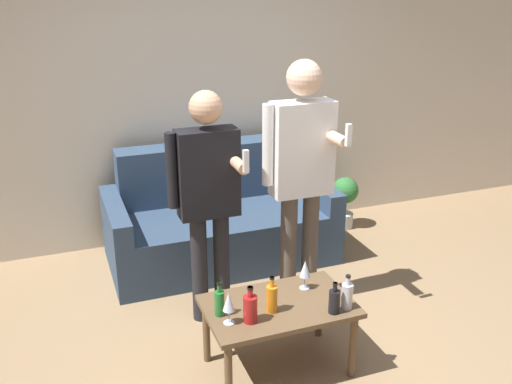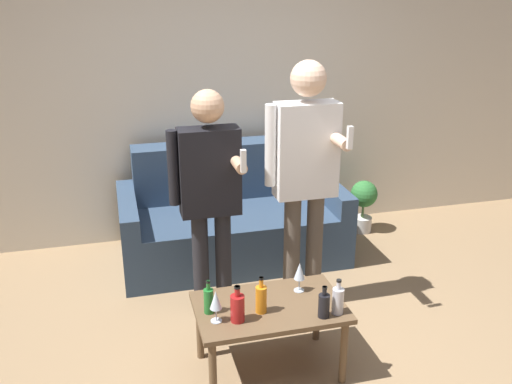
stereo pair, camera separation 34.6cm
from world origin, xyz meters
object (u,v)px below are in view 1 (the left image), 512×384
at_px(couch, 218,220).
at_px(bottle_orange, 347,295).
at_px(person_standing_left, 208,190).
at_px(person_standing_right, 301,166).
at_px(coffee_table, 279,312).

xyz_separation_m(couch, bottle_orange, (0.24, -1.75, 0.21)).
distance_m(person_standing_left, person_standing_right, 0.65).
height_order(coffee_table, bottle_orange, bottle_orange).
xyz_separation_m(coffee_table, person_standing_left, (-0.22, 0.69, 0.55)).
relative_size(coffee_table, bottle_orange, 4.07).
distance_m(coffee_table, person_standing_left, 0.91).
relative_size(couch, coffee_table, 2.11).
distance_m(couch, bottle_orange, 1.78).
bearing_deg(person_standing_right, bottle_orange, -95.25).
height_order(coffee_table, person_standing_left, person_standing_left).
relative_size(bottle_orange, person_standing_left, 0.13).
bearing_deg(person_standing_left, coffee_table, -72.48).
relative_size(coffee_table, person_standing_left, 0.54).
bearing_deg(couch, coffee_table, -93.93).
distance_m(couch, coffee_table, 1.58).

